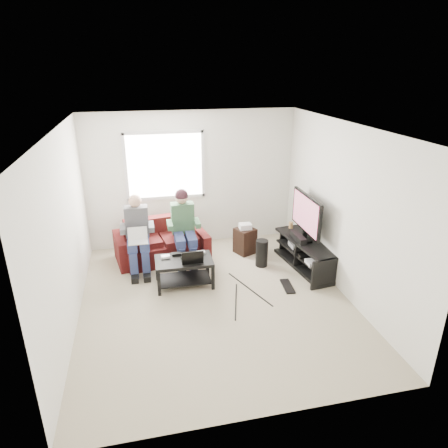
% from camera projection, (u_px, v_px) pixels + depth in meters
% --- Properties ---
extents(floor, '(4.50, 4.50, 0.00)m').
position_uv_depth(floor, '(215.00, 300.00, 6.11)').
color(floor, tan).
rests_on(floor, ground).
extents(ceiling, '(4.50, 4.50, 0.00)m').
position_uv_depth(ceiling, '(214.00, 128.00, 5.15)').
color(ceiling, white).
rests_on(ceiling, wall_back).
extents(wall_back, '(4.50, 0.00, 4.50)m').
position_uv_depth(wall_back, '(192.00, 180.00, 7.67)').
color(wall_back, silver).
rests_on(wall_back, floor).
extents(wall_front, '(4.50, 0.00, 4.50)m').
position_uv_depth(wall_front, '(263.00, 310.00, 3.59)').
color(wall_front, silver).
rests_on(wall_front, floor).
extents(wall_left, '(0.00, 4.50, 4.50)m').
position_uv_depth(wall_left, '(65.00, 233.00, 5.23)').
color(wall_left, silver).
rests_on(wall_left, floor).
extents(wall_right, '(0.00, 4.50, 4.50)m').
position_uv_depth(wall_right, '(344.00, 211.00, 6.03)').
color(wall_right, silver).
rests_on(wall_right, floor).
extents(window, '(1.48, 0.04, 1.28)m').
position_uv_depth(window, '(165.00, 166.00, 7.44)').
color(window, white).
rests_on(window, wall_back).
extents(sofa, '(1.73, 0.96, 0.75)m').
position_uv_depth(sofa, '(161.00, 245.00, 7.30)').
color(sofa, '#491312').
rests_on(sofa, floor).
extents(person_left, '(0.40, 0.71, 1.30)m').
position_uv_depth(person_left, '(137.00, 231.00, 6.84)').
color(person_left, navy).
rests_on(person_left, sofa).
extents(person_right, '(0.40, 0.71, 1.35)m').
position_uv_depth(person_right, '(184.00, 224.00, 6.99)').
color(person_right, navy).
rests_on(person_right, sofa).
extents(laptop_silver, '(0.34, 0.24, 0.24)m').
position_uv_depth(laptop_silver, '(138.00, 239.00, 6.60)').
color(laptop_silver, silver).
rests_on(laptop_silver, person_left).
extents(coffee_table, '(0.92, 0.57, 0.46)m').
position_uv_depth(coffee_table, '(184.00, 266.00, 6.43)').
color(coffee_table, black).
rests_on(coffee_table, floor).
extents(laptop_black, '(0.37, 0.28, 0.24)m').
position_uv_depth(laptop_black, '(192.00, 254.00, 6.29)').
color(laptop_black, black).
rests_on(laptop_black, coffee_table).
extents(controller_a, '(0.15, 0.10, 0.04)m').
position_uv_depth(controller_a, '(166.00, 257.00, 6.43)').
color(controller_a, silver).
rests_on(controller_a, coffee_table).
extents(controller_b, '(0.14, 0.09, 0.04)m').
position_uv_depth(controller_b, '(176.00, 254.00, 6.52)').
color(controller_b, black).
rests_on(controller_b, coffee_table).
extents(controller_c, '(0.14, 0.10, 0.04)m').
position_uv_depth(controller_c, '(201.00, 253.00, 6.57)').
color(controller_c, gray).
rests_on(controller_c, coffee_table).
extents(tv_stand, '(0.65, 1.56, 0.50)m').
position_uv_depth(tv_stand, '(306.00, 256.00, 7.04)').
color(tv_stand, black).
rests_on(tv_stand, floor).
extents(tv, '(0.12, 1.10, 0.81)m').
position_uv_depth(tv, '(306.00, 215.00, 6.85)').
color(tv, black).
rests_on(tv, tv_stand).
extents(soundbar, '(0.12, 0.50, 0.10)m').
position_uv_depth(soundbar, '(298.00, 237.00, 6.98)').
color(soundbar, black).
rests_on(soundbar, tv_stand).
extents(drink_cup, '(0.08, 0.08, 0.12)m').
position_uv_depth(drink_cup, '(291.00, 225.00, 7.47)').
color(drink_cup, '#AA8049').
rests_on(drink_cup, tv_stand).
extents(console_white, '(0.30, 0.22, 0.06)m').
position_uv_depth(console_white, '(315.00, 262.00, 6.65)').
color(console_white, silver).
rests_on(console_white, tv_stand).
extents(console_grey, '(0.34, 0.26, 0.08)m').
position_uv_depth(console_grey, '(299.00, 244.00, 7.28)').
color(console_grey, gray).
rests_on(console_grey, tv_stand).
extents(console_black, '(0.38, 0.30, 0.07)m').
position_uv_depth(console_black, '(307.00, 253.00, 6.96)').
color(console_black, black).
rests_on(console_black, tv_stand).
extents(subwoofer, '(0.22, 0.22, 0.49)m').
position_uv_depth(subwoofer, '(262.00, 253.00, 7.08)').
color(subwoofer, black).
rests_on(subwoofer, floor).
extents(keyboard_floor, '(0.19, 0.46, 0.02)m').
position_uv_depth(keyboard_floor, '(287.00, 286.00, 6.47)').
color(keyboard_floor, black).
rests_on(keyboard_floor, floor).
extents(end_table, '(0.33, 0.33, 0.59)m').
position_uv_depth(end_table, '(245.00, 240.00, 7.57)').
color(end_table, black).
rests_on(end_table, floor).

